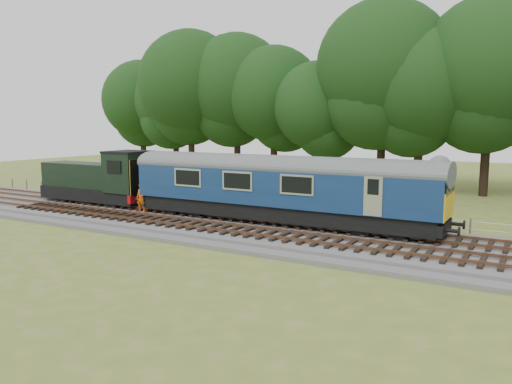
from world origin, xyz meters
The scene contains 9 objects.
ground centered at (0.00, 0.00, 0.00)m, with size 120.00×120.00×0.00m, color #5A6B27.
ballast centered at (0.00, 0.00, 0.17)m, with size 70.00×7.00×0.35m, color #4C4C4F.
track_north centered at (0.00, 1.40, 0.42)m, with size 67.20×2.40×0.21m.
track_south centered at (0.00, -1.60, 0.42)m, with size 67.20×2.40×0.21m.
fence centered at (0.00, 4.50, 0.00)m, with size 64.00×0.12×1.00m, color #6B6054, non-canonical shape.
tree_line centered at (0.00, 22.00, 0.00)m, with size 70.00×8.00×18.00m, color black, non-canonical shape.
dmu_railcar centered at (0.35, 1.40, 2.61)m, with size 18.05×2.86×3.88m.
shunter_loco centered at (-13.58, 1.40, 1.97)m, with size 8.91×2.60×3.38m.
worker centered at (-8.62, 0.12, 1.26)m, with size 0.67×0.44×1.83m, color #E0530B.
Camera 1 is at (12.93, -23.11, 5.90)m, focal length 35.00 mm.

